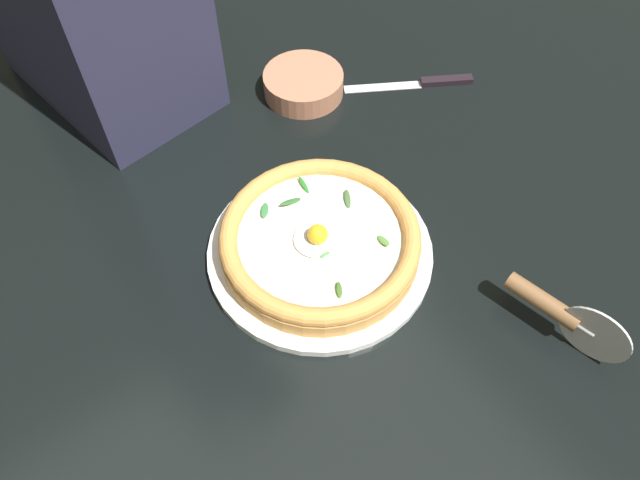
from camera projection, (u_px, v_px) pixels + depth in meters
ground_plane at (313, 259)px, 0.81m from camera, size 2.40×2.40×0.03m
pizza_plate at (320, 251)px, 0.79m from camera, size 0.30×0.30×0.01m
pizza at (320, 239)px, 0.77m from camera, size 0.26×0.26×0.05m
side_bowl at (303, 84)px, 0.97m from camera, size 0.13×0.13×0.04m
pizza_cutter at (559, 312)px, 0.70m from camera, size 0.04×0.15×0.08m
table_knife at (428, 82)px, 0.99m from camera, size 0.19×0.12×0.01m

